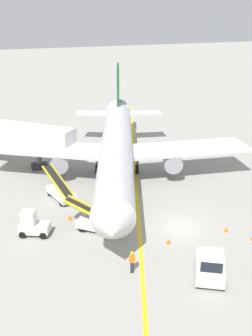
{
  "coord_description": "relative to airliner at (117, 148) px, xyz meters",
  "views": [
    {
      "loc": [
        -14.48,
        -28.03,
        17.65
      ],
      "look_at": [
        -1.89,
        8.32,
        2.5
      ],
      "focal_mm": 45.32,
      "sensor_mm": 36.0,
      "label": 1
    }
  ],
  "objects": [
    {
      "name": "safety_cone_nose_right",
      "position": [
        -0.24,
        -13.86,
        -3.2
      ],
      "size": [
        0.36,
        0.36,
        0.44
      ],
      "primitive_type": "cone",
      "color": "orange",
      "rests_on": "ground"
    },
    {
      "name": "ground_crew_marshaller",
      "position": [
        -4.22,
        -16.49,
        -2.51
      ],
      "size": [
        0.36,
        0.24,
        1.7
      ],
      "color": "#26262D",
      "rests_on": "ground"
    },
    {
      "name": "belt_loader_forward_hold",
      "position": [
        -6.63,
        -3.06,
        -2.64
      ],
      "size": [
        2.47,
        5.16,
        2.59
      ],
      "color": "silver",
      "rests_on": "ground"
    },
    {
      "name": "baggage_tug_near_wing",
      "position": [
        -10.06,
        -9.04,
        -2.49
      ],
      "size": [
        2.72,
        2.15,
        2.1
      ],
      "color": "silver",
      "rests_on": "ground"
    },
    {
      "name": "airliner",
      "position": [
        0.0,
        0.0,
        0.0
      ],
      "size": [
        27.6,
        34.34,
        10.1
      ],
      "color": "silver",
      "rests_on": "ground"
    },
    {
      "name": "belt_loader_aft_hold",
      "position": [
        -4.88,
        -10.16,
        -2.64
      ],
      "size": [
        4.62,
        4.19,
        2.59
      ],
      "color": "silver",
      "rests_on": "ground"
    },
    {
      "name": "ground_plane",
      "position": [
        1.72,
        -11.83,
        -3.42
      ],
      "size": [
        300.0,
        300.0,
        0.0
      ],
      "primitive_type": "plane",
      "color": "#9E9B93"
    },
    {
      "name": "safety_cone_wingtip_right",
      "position": [
        5.02,
        -13.73,
        -3.2
      ],
      "size": [
        0.36,
        0.36,
        0.44
      ],
      "primitive_type": "cone",
      "color": "orange",
      "rests_on": "ground"
    },
    {
      "name": "taxi_line_yellow",
      "position": [
        -0.18,
        -6.83,
        -3.41
      ],
      "size": [
        26.16,
        75.8,
        0.01
      ],
      "primitive_type": "cube",
      "rotation": [
        0.0,
        0.0,
        -0.33
      ],
      "color": "yellow",
      "rests_on": "ground"
    },
    {
      "name": "jet_bridge",
      "position": [
        -9.74,
        7.74,
        0.12
      ],
      "size": [
        11.31,
        10.23,
        4.85
      ],
      "color": "silver",
      "rests_on": "ground"
    },
    {
      "name": "safety_cone_wingtip_left",
      "position": [
        -6.71,
        -7.47,
        -3.2
      ],
      "size": [
        0.36,
        0.36,
        0.44
      ],
      "primitive_type": "cone",
      "color": "orange",
      "rests_on": "ground"
    },
    {
      "name": "pushback_tug",
      "position": [
        0.58,
        -18.82,
        -2.42
      ],
      "size": [
        3.39,
        4.07,
        2.2
      ],
      "color": "silver",
      "rests_on": "ground"
    }
  ]
}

